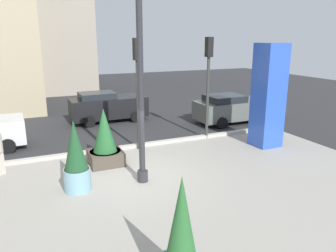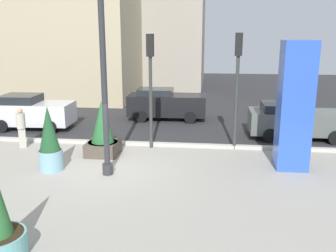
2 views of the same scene
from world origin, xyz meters
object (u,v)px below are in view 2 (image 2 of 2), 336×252
(lamp_post, at_px, (104,84))
(traffic_light_far_side, at_px, (150,73))
(car_intersection, at_px, (32,112))
(traffic_light_corner, at_px, (238,73))
(car_curb_west, at_px, (297,120))
(pedestrian_on_sidewalk, at_px, (21,126))
(potted_plant_curbside, at_px, (102,132))
(potted_plant_near_left, at_px, (50,141))
(car_far_lane, at_px, (166,104))
(art_pillar_blue, at_px, (295,106))

(lamp_post, distance_m, traffic_light_far_side, 3.44)
(car_intersection, bearing_deg, traffic_light_corner, -13.32)
(lamp_post, xyz_separation_m, car_curb_west, (7.55, 5.60, -2.32))
(traffic_light_corner, height_order, pedestrian_on_sidewalk, traffic_light_corner)
(lamp_post, height_order, car_intersection, lamp_post)
(potted_plant_curbside, height_order, pedestrian_on_sidewalk, potted_plant_curbside)
(traffic_light_far_side, xyz_separation_m, pedestrian_on_sidewalk, (-5.50, -0.65, -2.24))
(car_intersection, bearing_deg, potted_plant_near_left, -58.42)
(lamp_post, xyz_separation_m, pedestrian_on_sidewalk, (-4.49, 2.64, -2.18))
(car_far_lane, relative_size, car_curb_west, 0.97)
(car_intersection, height_order, car_far_lane, car_far_lane)
(car_far_lane, xyz_separation_m, car_curb_west, (6.58, -3.16, -0.06))
(car_far_lane, xyz_separation_m, pedestrian_on_sidewalk, (-5.46, -6.12, 0.08))
(potted_plant_near_left, distance_m, car_intersection, 6.68)
(car_far_lane, relative_size, pedestrian_on_sidewalk, 2.51)
(art_pillar_blue, height_order, car_curb_west, art_pillar_blue)
(lamp_post, height_order, art_pillar_blue, lamp_post)
(potted_plant_near_left, distance_m, pedestrian_on_sidewalk, 3.38)
(car_far_lane, distance_m, pedestrian_on_sidewalk, 8.20)
(car_far_lane, bearing_deg, traffic_light_corner, -55.78)
(traffic_light_corner, bearing_deg, potted_plant_curbside, -165.43)
(traffic_light_corner, distance_m, pedestrian_on_sidewalk, 9.36)
(art_pillar_blue, height_order, car_intersection, art_pillar_blue)
(potted_plant_near_left, height_order, traffic_light_corner, traffic_light_corner)
(lamp_post, relative_size, potted_plant_near_left, 2.75)
(art_pillar_blue, relative_size, potted_plant_near_left, 1.94)
(art_pillar_blue, bearing_deg, potted_plant_curbside, 174.96)
(car_curb_west, bearing_deg, traffic_light_corner, -144.78)
(art_pillar_blue, bearing_deg, pedestrian_on_sidewalk, 173.88)
(car_intersection, xyz_separation_m, car_curb_west, (13.19, -0.30, -0.04))
(traffic_light_far_side, relative_size, pedestrian_on_sidewalk, 2.72)
(traffic_light_far_side, height_order, pedestrian_on_sidewalk, traffic_light_far_side)
(traffic_light_far_side, relative_size, traffic_light_corner, 0.99)
(lamp_post, distance_m, traffic_light_corner, 5.74)
(potted_plant_near_left, height_order, car_far_lane, potted_plant_near_left)
(traffic_light_far_side, bearing_deg, potted_plant_near_left, -135.71)
(potted_plant_near_left, bearing_deg, potted_plant_curbside, 54.13)
(potted_plant_near_left, height_order, car_intersection, potted_plant_near_left)
(car_intersection, distance_m, car_curb_west, 13.20)
(potted_plant_near_left, distance_m, car_far_lane, 9.10)
(traffic_light_far_side, xyz_separation_m, car_curb_west, (6.54, 2.31, -2.38))
(traffic_light_far_side, distance_m, car_intersection, 7.52)
(lamp_post, bearing_deg, traffic_light_far_side, 72.94)
(lamp_post, distance_m, car_curb_west, 9.68)
(art_pillar_blue, relative_size, car_intersection, 1.12)
(potted_plant_near_left, relative_size, car_far_lane, 0.53)
(lamp_post, relative_size, art_pillar_blue, 1.42)
(potted_plant_near_left, xyz_separation_m, pedestrian_on_sidewalk, (-2.34, 2.43, -0.09))
(car_far_lane, height_order, pedestrian_on_sidewalk, car_far_lane)
(lamp_post, xyz_separation_m, car_far_lane, (0.97, 8.76, -2.26))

